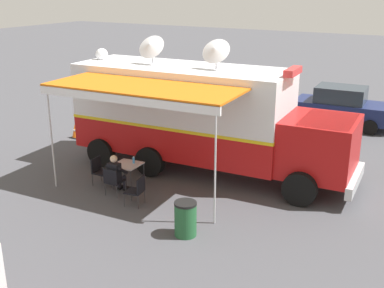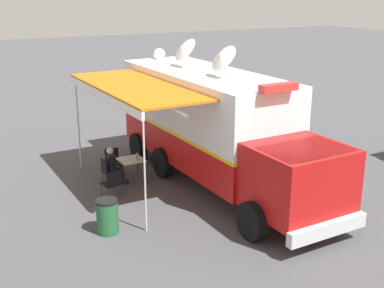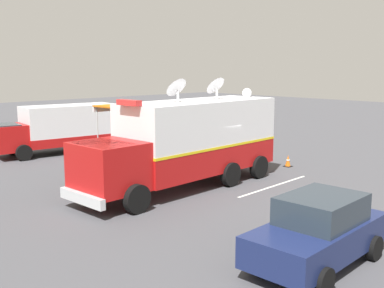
{
  "view_description": "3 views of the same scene",
  "coord_description": "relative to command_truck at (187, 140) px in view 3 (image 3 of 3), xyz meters",
  "views": [
    {
      "loc": [
        13.44,
        8.05,
        6.07
      ],
      "look_at": [
        0.91,
        0.91,
        1.23
      ],
      "focal_mm": 44.85,
      "sensor_mm": 36.0,
      "label": 1
    },
    {
      "loc": [
        7.38,
        13.9,
        6.07
      ],
      "look_at": [
        0.73,
        0.63,
        1.37
      ],
      "focal_mm": 46.71,
      "sensor_mm": 36.0,
      "label": 2
    },
    {
      "loc": [
        -13.76,
        13.45,
        4.89
      ],
      "look_at": [
        0.26,
        0.2,
        1.68
      ],
      "focal_mm": 43.78,
      "sensor_mm": 36.0,
      "label": 3
    }
  ],
  "objects": [
    {
      "name": "ground_plane",
      "position": [
        0.01,
        -0.75,
        -1.95
      ],
      "size": [
        100.0,
        100.0,
        0.0
      ],
      "primitive_type": "plane",
      "color": "#47474C"
    },
    {
      "name": "lot_stripe",
      "position": [
        -2.43,
        -2.69,
        -1.94
      ],
      "size": [
        0.37,
        4.8,
        0.01
      ],
      "primitive_type": "cube",
      "rotation": [
        0.0,
        0.0,
        0.05
      ],
      "color": "silver",
      "rests_on": "ground"
    },
    {
      "name": "command_truck",
      "position": [
        0.0,
        0.0,
        0.0
      ],
      "size": [
        5.25,
        9.61,
        4.53
      ],
      "color": "#B71414",
      "rests_on": "ground"
    },
    {
      "name": "folding_table",
      "position": [
        2.33,
        -1.36,
        -1.27
      ],
      "size": [
        0.84,
        0.84,
        0.73
      ],
      "color": "silver",
      "rests_on": "ground"
    },
    {
      "name": "water_bottle",
      "position": [
        2.17,
        -1.23,
        -1.11
      ],
      "size": [
        0.07,
        0.07,
        0.22
      ],
      "color": "#4C99D8",
      "rests_on": "folding_table"
    },
    {
      "name": "folding_chair_at_table",
      "position": [
        3.13,
        -1.3,
        -1.43
      ],
      "size": [
        0.5,
        0.5,
        0.87
      ],
      "color": "black",
      "rests_on": "ground"
    },
    {
      "name": "folding_chair_beside_table",
      "position": [
        2.67,
        -2.21,
        -1.43
      ],
      "size": [
        0.5,
        0.5,
        0.87
      ],
      "color": "black",
      "rests_on": "ground"
    },
    {
      "name": "folding_chair_spare_by_truck",
      "position": [
        3.33,
        -0.26,
        -1.43
      ],
      "size": [
        0.56,
        0.56,
        0.87
      ],
      "color": "black",
      "rests_on": "ground"
    },
    {
      "name": "seated_responder",
      "position": [
        2.94,
        -1.31,
        -1.3
      ],
      "size": [
        0.68,
        0.57,
        1.25
      ],
      "color": "black",
      "rests_on": "ground"
    },
    {
      "name": "trash_bin",
      "position": [
        4.13,
        1.8,
        -1.49
      ],
      "size": [
        0.57,
        0.57,
        0.91
      ],
      "color": "#235B33",
      "rests_on": "ground"
    },
    {
      "name": "traffic_cone",
      "position": [
        -0.6,
        -6.26,
        -1.67
      ],
      "size": [
        0.36,
        0.36,
        0.58
      ],
      "color": "black",
      "rests_on": "ground"
    },
    {
      "name": "support_truck",
      "position": [
        10.53,
        -0.01,
        -0.56
      ],
      "size": [
        2.94,
        6.99,
        2.7
      ],
      "color": "white",
      "rests_on": "ground"
    },
    {
      "name": "car_behind_truck",
      "position": [
        -7.88,
        2.86,
        -1.07
      ],
      "size": [
        2.18,
        4.28,
        1.76
      ],
      "color": "navy",
      "rests_on": "ground"
    }
  ]
}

